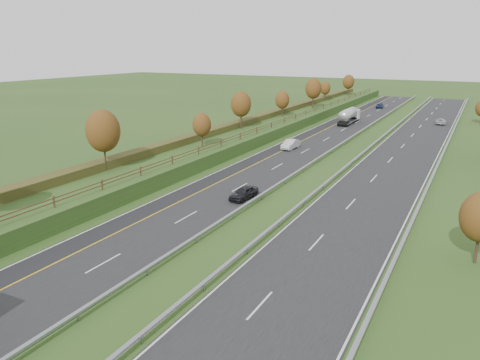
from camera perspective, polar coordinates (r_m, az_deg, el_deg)
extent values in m
plane|color=#2A4A1A|center=(74.13, 11.80, 2.36)|extent=(400.00, 400.00, 0.00)
cube|color=black|center=(81.14, 7.33, 3.74)|extent=(10.50, 200.00, 0.04)
cube|color=black|center=(77.24, 18.90, 2.38)|extent=(10.50, 200.00, 0.04)
cube|color=black|center=(82.47, 4.89, 4.01)|extent=(3.00, 200.00, 0.04)
cube|color=silver|center=(82.95, 4.06, 4.11)|extent=(0.15, 200.00, 0.01)
cube|color=gold|center=(81.91, 5.86, 3.92)|extent=(0.15, 200.00, 0.01)
cube|color=silver|center=(79.60, 10.75, 3.37)|extent=(0.15, 200.00, 0.01)
cube|color=silver|center=(78.08, 15.25, 2.85)|extent=(0.15, 200.00, 0.01)
cube|color=silver|center=(76.71, 22.61, 1.95)|extent=(0.15, 200.00, 0.01)
cube|color=silver|center=(40.05, -16.30, -9.69)|extent=(0.15, 4.00, 0.01)
cube|color=silver|center=(32.85, 2.45, -14.99)|extent=(0.15, 4.00, 0.01)
cube|color=silver|center=(48.61, -6.59, -4.51)|extent=(0.15, 4.00, 0.01)
cube|color=silver|center=(42.87, 9.30, -7.48)|extent=(0.15, 4.00, 0.01)
cube|color=silver|center=(58.40, -0.04, -0.89)|extent=(0.15, 4.00, 0.01)
cube|color=silver|center=(53.72, 13.35, -2.85)|extent=(0.15, 4.00, 0.01)
cube|color=silver|center=(68.89, 4.56, 1.67)|extent=(0.15, 4.00, 0.01)
cube|color=silver|center=(64.97, 16.00, 0.21)|extent=(0.15, 4.00, 0.01)
cube|color=silver|center=(79.81, 7.93, 3.53)|extent=(0.15, 4.00, 0.01)
cube|color=silver|center=(76.45, 17.86, 2.37)|extent=(0.15, 4.00, 0.01)
cube|color=silver|center=(91.00, 10.49, 4.94)|extent=(0.15, 4.00, 0.01)
cube|color=silver|center=(88.07, 19.23, 3.95)|extent=(0.15, 4.00, 0.01)
cube|color=silver|center=(102.37, 12.49, 6.02)|extent=(0.15, 4.00, 0.01)
cube|color=silver|center=(99.77, 20.29, 5.17)|extent=(0.15, 4.00, 0.01)
cube|color=silver|center=(113.87, 14.10, 6.89)|extent=(0.15, 4.00, 0.01)
cube|color=silver|center=(111.54, 21.12, 6.12)|extent=(0.15, 4.00, 0.01)
cube|color=silver|center=(125.47, 15.41, 7.59)|extent=(0.15, 4.00, 0.01)
cube|color=silver|center=(123.36, 21.80, 6.90)|extent=(0.15, 4.00, 0.01)
cube|color=silver|center=(137.13, 16.51, 8.17)|extent=(0.15, 4.00, 0.01)
cube|color=silver|center=(135.21, 22.36, 7.53)|extent=(0.15, 4.00, 0.01)
cube|color=silver|center=(148.85, 17.43, 8.65)|extent=(0.15, 4.00, 0.01)
cube|color=silver|center=(147.08, 22.84, 8.07)|extent=(0.15, 4.00, 0.01)
cube|color=silver|center=(160.61, 18.22, 9.07)|extent=(0.15, 4.00, 0.01)
cube|color=silver|center=(158.97, 23.24, 8.52)|extent=(0.15, 4.00, 0.01)
cube|color=silver|center=(172.41, 18.91, 9.42)|extent=(0.15, 4.00, 0.01)
cube|color=silver|center=(170.88, 23.59, 8.91)|extent=(0.15, 4.00, 0.01)
cube|color=#2A4A1A|center=(86.16, -0.81, 5.24)|extent=(12.00, 200.00, 2.00)
cube|color=#353A17|center=(86.83, -1.98, 6.35)|extent=(2.20, 180.00, 1.10)
cube|color=#422B19|center=(83.88, 1.92, 6.01)|extent=(0.08, 184.00, 0.10)
cube|color=#422B19|center=(83.82, 1.92, 6.28)|extent=(0.08, 184.00, 0.10)
cube|color=#422B19|center=(48.40, -21.72, -2.47)|extent=(0.12, 0.12, 1.20)
cube|color=#422B19|center=(52.63, -16.46, -0.56)|extent=(0.12, 0.12, 1.20)
cube|color=#422B19|center=(57.29, -12.01, 1.07)|extent=(0.12, 0.12, 1.20)
cube|color=#422B19|center=(62.28, -8.25, 2.43)|extent=(0.12, 0.12, 1.20)
cube|color=#422B19|center=(67.52, -5.06, 3.59)|extent=(0.12, 0.12, 1.20)
cube|color=#422B19|center=(72.97, -2.33, 4.56)|extent=(0.12, 0.12, 1.20)
cube|color=#422B19|center=(78.58, 0.02, 5.39)|extent=(0.12, 0.12, 1.20)
cube|color=#422B19|center=(84.32, 2.06, 6.10)|extent=(0.12, 0.12, 1.20)
cube|color=#422B19|center=(90.16, 3.85, 6.71)|extent=(0.12, 0.12, 1.20)
cube|color=#422B19|center=(96.09, 5.41, 7.24)|extent=(0.12, 0.12, 1.20)
cube|color=#422B19|center=(102.08, 6.80, 7.71)|extent=(0.12, 0.12, 1.20)
cube|color=#422B19|center=(108.13, 8.04, 8.12)|extent=(0.12, 0.12, 1.20)
cube|color=#422B19|center=(114.24, 9.15, 8.48)|extent=(0.12, 0.12, 1.20)
cube|color=#422B19|center=(120.38, 10.14, 8.80)|extent=(0.12, 0.12, 1.20)
cube|color=#422B19|center=(126.56, 11.04, 9.09)|extent=(0.12, 0.12, 1.20)
cube|color=#422B19|center=(132.77, 11.86, 9.36)|extent=(0.12, 0.12, 1.20)
cube|color=#422B19|center=(139.01, 12.60, 9.59)|extent=(0.12, 0.12, 1.20)
cube|color=#422B19|center=(145.27, 13.29, 9.80)|extent=(0.12, 0.12, 1.20)
cube|color=#422B19|center=(151.55, 13.91, 10.00)|extent=(0.12, 0.12, 1.20)
cube|color=#422B19|center=(157.85, 14.49, 10.18)|extent=(0.12, 0.12, 1.20)
cube|color=#422B19|center=(164.16, 15.02, 10.34)|extent=(0.12, 0.12, 1.20)
cube|color=#422B19|center=(170.49, 15.52, 10.49)|extent=(0.12, 0.12, 1.20)
cube|color=gray|center=(79.30, 11.22, 3.72)|extent=(0.32, 200.00, 0.18)
cube|color=gray|center=(32.81, -19.09, -15.51)|extent=(0.10, 0.14, 0.56)
cube|color=gray|center=(37.24, -11.24, -10.95)|extent=(0.10, 0.14, 0.56)
cube|color=gray|center=(42.36, -5.33, -7.29)|extent=(0.10, 0.14, 0.56)
cube|color=gray|center=(47.96, -0.83, -4.40)|extent=(0.10, 0.14, 0.56)
cube|color=gray|center=(53.89, 2.69, -2.10)|extent=(0.10, 0.14, 0.56)
cube|color=gray|center=(60.05, 5.49, -0.27)|extent=(0.10, 0.14, 0.56)
cube|color=gray|center=(66.38, 7.76, 1.23)|extent=(0.10, 0.14, 0.56)
cube|color=gray|center=(72.83, 9.64, 2.46)|extent=(0.10, 0.14, 0.56)
cube|color=gray|center=(79.37, 11.21, 3.48)|extent=(0.10, 0.14, 0.56)
cube|color=gray|center=(85.99, 12.54, 4.35)|extent=(0.10, 0.14, 0.56)
cube|color=gray|center=(92.66, 13.68, 5.09)|extent=(0.10, 0.14, 0.56)
cube|color=gray|center=(99.38, 14.68, 5.73)|extent=(0.10, 0.14, 0.56)
cube|color=gray|center=(106.13, 15.54, 6.28)|extent=(0.10, 0.14, 0.56)
cube|color=gray|center=(112.92, 16.31, 6.77)|extent=(0.10, 0.14, 0.56)
cube|color=gray|center=(119.72, 16.99, 7.21)|extent=(0.10, 0.14, 0.56)
cube|color=gray|center=(126.55, 17.60, 7.59)|extent=(0.10, 0.14, 0.56)
cube|color=gray|center=(133.40, 18.14, 7.93)|extent=(0.10, 0.14, 0.56)
cube|color=gray|center=(140.26, 18.64, 8.25)|extent=(0.10, 0.14, 0.56)
cube|color=gray|center=(147.14, 19.08, 8.53)|extent=(0.10, 0.14, 0.56)
cube|color=gray|center=(154.02, 19.49, 8.78)|extent=(0.10, 0.14, 0.56)
cube|color=gray|center=(160.92, 19.87, 9.01)|extent=(0.10, 0.14, 0.56)
cube|color=gray|center=(167.83, 20.21, 9.23)|extent=(0.10, 0.14, 0.56)
cube|color=gray|center=(174.74, 20.53, 9.42)|extent=(0.10, 0.14, 0.56)
cube|color=gray|center=(78.09, 14.81, 3.31)|extent=(0.32, 200.00, 0.18)
cube|color=gray|center=(29.76, -11.88, -18.45)|extent=(0.10, 0.14, 0.56)
cube|color=gray|center=(34.57, -4.42, -12.90)|extent=(0.10, 0.14, 0.56)
cube|color=gray|center=(40.04, 0.90, -8.64)|extent=(0.10, 0.14, 0.56)
cube|color=gray|center=(45.93, 4.82, -5.40)|extent=(0.10, 0.14, 0.56)
cube|color=gray|center=(52.09, 7.80, -2.88)|extent=(0.10, 0.14, 0.56)
cube|color=gray|center=(58.44, 10.13, -0.90)|extent=(0.10, 0.14, 0.56)
cube|color=gray|center=(64.92, 12.00, 0.69)|extent=(0.10, 0.14, 0.56)
cube|color=gray|center=(71.51, 13.52, 1.99)|extent=(0.10, 0.14, 0.56)
cube|color=gray|center=(78.16, 14.79, 3.06)|extent=(0.10, 0.14, 0.56)
cube|color=gray|center=(84.87, 15.87, 3.97)|extent=(0.10, 0.14, 0.56)
cube|color=gray|center=(91.62, 16.78, 4.74)|extent=(0.10, 0.14, 0.56)
cube|color=gray|center=(98.41, 17.57, 5.41)|extent=(0.10, 0.14, 0.56)
cube|color=gray|center=(105.23, 18.26, 5.99)|extent=(0.10, 0.14, 0.56)
cube|color=gray|center=(112.07, 18.87, 6.49)|extent=(0.10, 0.14, 0.56)
cube|color=gray|center=(118.92, 19.41, 6.94)|extent=(0.10, 0.14, 0.56)
cube|color=gray|center=(125.80, 19.89, 7.34)|extent=(0.10, 0.14, 0.56)
cube|color=gray|center=(132.68, 20.32, 7.70)|extent=(0.10, 0.14, 0.56)
cube|color=gray|center=(139.58, 20.71, 8.02)|extent=(0.10, 0.14, 0.56)
cube|color=gray|center=(146.49, 21.07, 8.31)|extent=(0.10, 0.14, 0.56)
cube|color=gray|center=(153.40, 21.39, 8.58)|extent=(0.10, 0.14, 0.56)
cube|color=gray|center=(160.33, 21.68, 8.82)|extent=(0.10, 0.14, 0.56)
cube|color=gray|center=(167.26, 21.96, 9.04)|extent=(0.10, 0.14, 0.56)
cube|color=gray|center=(174.19, 22.21, 9.24)|extent=(0.10, 0.14, 0.56)
cube|color=gray|center=(76.54, 23.21, 2.29)|extent=(0.32, 200.00, 0.18)
cube|color=gray|center=(36.92, 17.44, -11.66)|extent=(0.10, 0.14, 0.56)
cube|color=gray|center=(49.73, 20.39, -4.69)|extent=(0.10, 0.14, 0.56)
cube|color=gray|center=(63.05, 22.09, -0.60)|extent=(0.10, 0.14, 0.56)
cube|color=gray|center=(76.61, 23.19, 2.05)|extent=(0.10, 0.14, 0.56)
cube|color=gray|center=(90.30, 23.95, 3.89)|extent=(0.10, 0.14, 0.56)
cube|color=gray|center=(104.08, 24.52, 5.25)|extent=(0.10, 0.14, 0.56)
cube|color=gray|center=(117.91, 24.96, 6.30)|extent=(0.10, 0.14, 0.56)
cube|color=gray|center=(131.77, 25.30, 7.12)|extent=(0.10, 0.14, 0.56)
cube|color=gray|center=(145.66, 25.58, 7.78)|extent=(0.10, 0.14, 0.56)
cube|color=gray|center=(159.57, 25.81, 8.33)|extent=(0.10, 0.14, 0.56)
cube|color=gray|center=(173.50, 26.01, 8.79)|extent=(0.10, 0.14, 0.56)
cylinder|color=#2D2116|center=(60.63, -16.11, 2.55)|extent=(0.24, 0.24, 3.15)
ellipsoid|color=#4F2F11|center=(59.96, -16.36, 5.77)|extent=(4.20, 4.20, 5.25)
cylinder|color=#2D2116|center=(72.88, -4.63, 4.89)|extent=(0.24, 0.24, 2.16)
ellipsoid|color=#4F2F11|center=(72.47, -4.68, 6.73)|extent=(2.88, 2.88, 3.60)
cylinder|color=#2D2116|center=(89.47, 0.12, 7.22)|extent=(0.24, 0.24, 2.88)
ellipsoid|color=#4F2F11|center=(89.05, 0.12, 9.24)|extent=(3.84, 3.84, 4.80)
cylinder|color=#2D2116|center=(105.29, 5.15, 8.32)|extent=(0.24, 0.24, 2.34)
ellipsoid|color=#4F2F11|center=(104.99, 5.18, 9.71)|extent=(3.12, 3.12, 3.90)
cylinder|color=#2D2116|center=(121.66, 8.87, 9.38)|extent=(0.24, 0.24, 3.06)
ellipsoid|color=#4F2F11|center=(121.34, 8.94, 10.95)|extent=(4.08, 4.08, 5.10)
cylinder|color=#2D2116|center=(139.51, 10.30, 9.95)|extent=(0.24, 0.24, 2.25)
ellipsoid|color=#4F2F11|center=(139.29, 10.35, 10.97)|extent=(3.00, 3.00, 3.75)
cylinder|color=#2D2116|center=(156.19, 13.03, 10.49)|extent=(0.24, 0.24, 2.70)
ellipsoid|color=#4F2F11|center=(155.96, 13.09, 11.58)|extent=(3.60, 3.60, 4.50)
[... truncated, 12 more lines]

